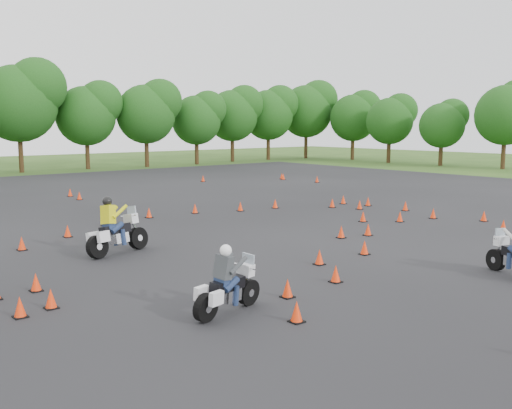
# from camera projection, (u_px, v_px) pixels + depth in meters

# --- Properties ---
(ground) EXTENTS (140.00, 140.00, 0.00)m
(ground) POSITION_uv_depth(u_px,v_px,m) (332.00, 252.00, 19.22)
(ground) COLOR #2D5119
(ground) RESTS_ON ground
(asphalt_pad) EXTENTS (62.00, 62.00, 0.00)m
(asphalt_pad) POSITION_uv_depth(u_px,v_px,m) (225.00, 228.00, 23.78)
(asphalt_pad) COLOR black
(asphalt_pad) RESTS_ON ground
(treeline) EXTENTS (87.14, 32.58, 10.74)m
(treeline) POSITION_uv_depth(u_px,v_px,m) (11.00, 120.00, 45.46)
(treeline) COLOR #194614
(treeline) RESTS_ON ground
(traffic_cones) EXTENTS (36.10, 33.26, 0.45)m
(traffic_cones) POSITION_uv_depth(u_px,v_px,m) (230.00, 224.00, 23.37)
(traffic_cones) COLOR #F3330A
(traffic_cones) RESTS_ON asphalt_pad
(rider_grey) EXTENTS (2.21, 1.09, 1.64)m
(rider_grey) POSITION_uv_depth(u_px,v_px,m) (227.00, 278.00, 12.87)
(rider_grey) COLOR #373B3E
(rider_grey) RESTS_ON ground
(rider_yellow) EXTENTS (2.61, 1.40, 1.93)m
(rider_yellow) POSITION_uv_depth(u_px,v_px,m) (119.00, 225.00, 18.82)
(rider_yellow) COLOR #C4C211
(rider_yellow) RESTS_ON ground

